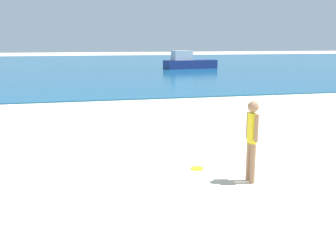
# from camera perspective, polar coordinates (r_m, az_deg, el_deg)

# --- Properties ---
(water) EXTENTS (160.00, 60.00, 0.06)m
(water) POSITION_cam_1_polar(r_m,az_deg,el_deg) (48.08, -12.35, 8.61)
(water) COLOR #14567F
(water) RESTS_ON ground
(person_standing) EXTENTS (0.21, 0.36, 1.56)m
(person_standing) POSITION_cam_1_polar(r_m,az_deg,el_deg) (7.61, 11.91, -1.53)
(person_standing) COLOR #936B4C
(person_standing) RESTS_ON ground
(frisbee) EXTENTS (0.26, 0.26, 0.03)m
(frisbee) POSITION_cam_1_polar(r_m,az_deg,el_deg) (8.46, 4.17, -6.07)
(frisbee) COLOR yellow
(frisbee) RESTS_ON ground
(boat_far) EXTENTS (5.31, 2.39, 1.74)m
(boat_far) POSITION_cam_1_polar(r_m,az_deg,el_deg) (39.27, 2.95, 9.09)
(boat_far) COLOR navy
(boat_far) RESTS_ON water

